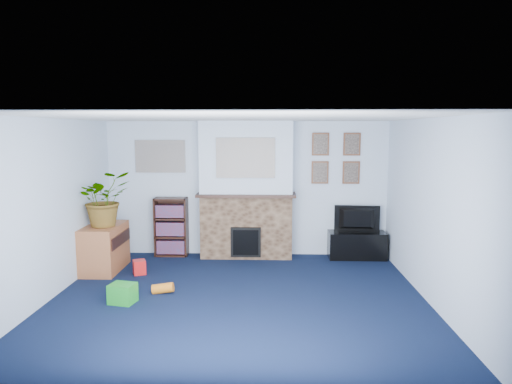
{
  "coord_description": "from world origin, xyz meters",
  "views": [
    {
      "loc": [
        0.43,
        -5.86,
        2.24
      ],
      "look_at": [
        0.21,
        0.91,
        1.32
      ],
      "focal_mm": 32.0,
      "sensor_mm": 36.0,
      "label": 1
    }
  ],
  "objects_px": {
    "bookshelf": "(171,228)",
    "sideboard": "(105,249)",
    "television": "(357,219)",
    "tv_stand": "(357,246)"
  },
  "relations": [
    {
      "from": "television",
      "to": "sideboard",
      "type": "height_order",
      "value": "television"
    },
    {
      "from": "television",
      "to": "sideboard",
      "type": "distance_m",
      "value": 4.29
    },
    {
      "from": "bookshelf",
      "to": "sideboard",
      "type": "relative_size",
      "value": 1.11
    },
    {
      "from": "tv_stand",
      "to": "television",
      "type": "xyz_separation_m",
      "value": [
        0.0,
        0.02,
        0.47
      ]
    },
    {
      "from": "tv_stand",
      "to": "sideboard",
      "type": "bearing_deg",
      "value": -168.65
    },
    {
      "from": "television",
      "to": "bookshelf",
      "type": "height_order",
      "value": "bookshelf"
    },
    {
      "from": "television",
      "to": "bookshelf",
      "type": "relative_size",
      "value": 0.75
    },
    {
      "from": "bookshelf",
      "to": "sideboard",
      "type": "height_order",
      "value": "bookshelf"
    },
    {
      "from": "sideboard",
      "to": "tv_stand",
      "type": "bearing_deg",
      "value": 11.35
    },
    {
      "from": "bookshelf",
      "to": "sideboard",
      "type": "bearing_deg",
      "value": -134.04
    }
  ]
}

